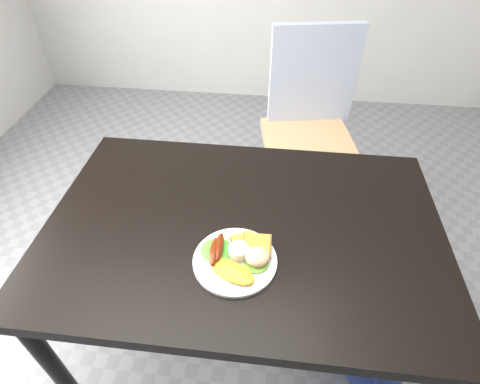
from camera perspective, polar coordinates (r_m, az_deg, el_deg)
The scene contains 15 objects.
room_floor at distance 1.77m, azimuth 0.37°, elevation -21.76°, with size 4.00×4.50×0.02m, color gray.
dining_table at distance 1.15m, azimuth 0.53°, elevation -5.49°, with size 1.20×0.80×0.04m, color black.
dining_chair at distance 2.02m, azimuth 10.28°, elevation 7.33°, with size 0.45×0.45×0.05m, color tan.
person at distance 1.53m, azimuth 14.94°, elevation 5.30°, with size 0.50×0.33×1.40m, color navy.
plate at distance 1.04m, azimuth -0.77°, elevation -10.41°, with size 0.23×0.23×0.01m, color white.
lettuce_left at distance 1.05m, azimuth -3.52°, elevation -8.79°, with size 0.09×0.09×0.01m, color #2B881D.
lettuce_right at distance 1.02m, azimuth 2.45°, elevation -10.90°, with size 0.07×0.06×0.01m, color #649C3A.
omelette at distance 1.00m, azimuth -1.26°, elevation -11.97°, with size 0.13×0.06×0.02m, color orange.
sausage_a at distance 1.03m, azimuth -3.99°, elevation -9.05°, with size 0.02×0.10×0.02m, color #67370F.
sausage_b at distance 1.04m, azimuth -3.22°, elevation -8.38°, with size 0.02×0.10×0.02m, color #5B1904.
ramekin at distance 1.03m, azimuth -0.23°, elevation -9.05°, with size 0.05×0.05×0.03m, color white.
toast_a at distance 1.06m, azimuth 0.70°, elevation -7.74°, with size 0.07×0.07×0.01m, color olive.
toast_b at distance 1.04m, azimuth 2.59°, elevation -8.17°, with size 0.08×0.08×0.01m, color brown.
potato_salad at distance 1.01m, azimuth 2.67°, elevation -9.80°, with size 0.07×0.06×0.04m, color #F9F3BA.
fork at distance 1.03m, azimuth -2.95°, elevation -10.22°, with size 0.14×0.01×0.00m, color #ADAFB7.
Camera 1 is at (0.08, -0.77, 1.58)m, focal length 28.00 mm.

